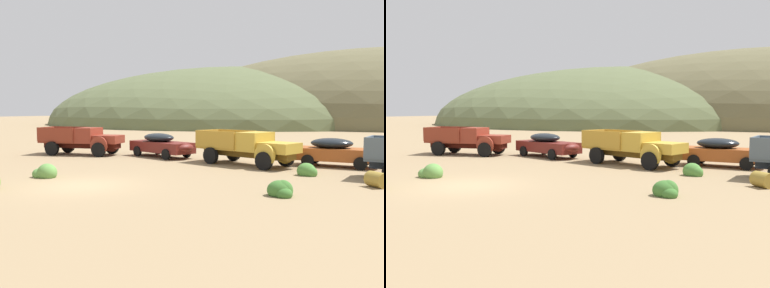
{
  "view_description": "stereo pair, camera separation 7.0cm",
  "coord_description": "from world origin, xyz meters",
  "views": [
    {
      "loc": [
        11.62,
        -13.57,
        3.13
      ],
      "look_at": [
        1.3,
        7.7,
        1.21
      ],
      "focal_mm": 39.64,
      "sensor_mm": 36.0,
      "label": 1
    },
    {
      "loc": [
        11.68,
        -13.53,
        3.13
      ],
      "look_at": [
        1.3,
        7.7,
        1.21
      ],
      "focal_mm": 39.64,
      "sensor_mm": 36.0,
      "label": 2
    }
  ],
  "objects": [
    {
      "name": "ground_plane",
      "position": [
        0.0,
        0.0,
        0.0
      ],
      "size": [
        300.0,
        300.0,
        0.0
      ],
      "primitive_type": "plane",
      "color": "#937A56"
    },
    {
      "name": "hill_center",
      "position": [
        -23.84,
        83.8,
        0.0
      ],
      "size": [
        86.08,
        87.48,
        25.66
      ],
      "primitive_type": "ellipsoid",
      "color": "#56603D",
      "rests_on": "ground"
    },
    {
      "name": "hill_far_left",
      "position": [
        7.39,
        77.0,
        0.0
      ],
      "size": [
        95.3,
        53.79,
        29.68
      ],
      "primitive_type": "ellipsoid",
      "color": "brown",
      "rests_on": "ground"
    },
    {
      "name": "truck_rust_red",
      "position": [
        -7.73,
        9.58,
        1.01
      ],
      "size": [
        5.97,
        3.18,
        1.91
      ],
      "rotation": [
        0.0,
        0.0,
        0.2
      ],
      "color": "#42140D",
      "rests_on": "ground"
    },
    {
      "name": "car_oxblood",
      "position": [
        -2.26,
        10.65,
        0.82
      ],
      "size": [
        5.26,
        3.27,
        1.57
      ],
      "rotation": [
        0.0,
        0.0,
        -0.35
      ],
      "color": "maroon",
      "rests_on": "ground"
    },
    {
      "name": "truck_faded_yellow",
      "position": [
        4.39,
        9.1,
        1.01
      ],
      "size": [
        6.35,
        3.83,
        1.91
      ],
      "rotation": [
        0.0,
        0.0,
        -0.32
      ],
      "color": "brown",
      "rests_on": "ground"
    },
    {
      "name": "car_oxide_orange",
      "position": [
        8.78,
        10.75,
        0.82
      ],
      "size": [
        4.67,
        2.11,
        1.57
      ],
      "rotation": [
        0.0,
        0.0,
        -0.04
      ],
      "color": "#A34C1E",
      "rests_on": "ground"
    },
    {
      "name": "oil_drum_tipped",
      "position": [
        10.96,
        4.9,
        0.32
      ],
      "size": [
        1.04,
        1.04,
        0.63
      ],
      "color": "olive",
      "rests_on": "ground"
    },
    {
      "name": "bush_between_trucks",
      "position": [
        -2.96,
        0.91,
        0.21
      ],
      "size": [
        1.2,
        0.84,
        0.84
      ],
      "color": "#5B8E42",
      "rests_on": "ground"
    },
    {
      "name": "bush_front_left",
      "position": [
        7.92,
        1.49,
        0.19
      ],
      "size": [
        0.98,
        0.9,
        0.76
      ],
      "color": "#3D702D",
      "rests_on": "ground"
    },
    {
      "name": "bush_front_right",
      "position": [
        7.85,
        6.78,
        0.2
      ],
      "size": [
        0.99,
        0.8,
        0.77
      ],
      "color": "#4C8438",
      "rests_on": "ground"
    }
  ]
}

